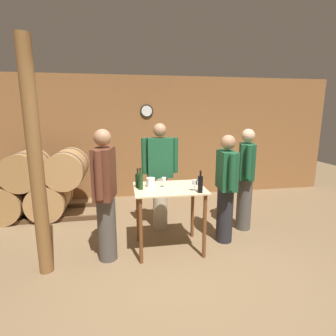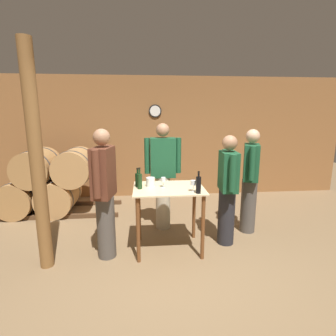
% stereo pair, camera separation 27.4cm
% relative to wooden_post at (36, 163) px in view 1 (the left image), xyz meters
% --- Properties ---
extents(ground_plane, '(14.00, 14.00, 0.00)m').
position_rel_wooden_post_xyz_m(ground_plane, '(1.69, -0.15, -1.35)').
color(ground_plane, brown).
extents(back_wall, '(8.40, 0.08, 2.70)m').
position_rel_wooden_post_xyz_m(back_wall, '(1.69, 2.84, 0.00)').
color(back_wall, brown).
rests_on(back_wall, ground_plane).
extents(barrel_rack, '(3.00, 0.88, 1.25)m').
position_rel_wooden_post_xyz_m(barrel_rack, '(-0.59, 1.89, -0.74)').
color(barrel_rack, '#4C331E').
rests_on(barrel_rack, ground_plane).
extents(tasting_table, '(0.95, 0.73, 0.90)m').
position_rel_wooden_post_xyz_m(tasting_table, '(1.57, 0.29, -0.63)').
color(tasting_table, beige).
rests_on(tasting_table, ground_plane).
extents(wooden_post, '(0.16, 0.16, 2.70)m').
position_rel_wooden_post_xyz_m(wooden_post, '(0.00, 0.00, 0.00)').
color(wooden_post, brown).
rests_on(wooden_post, ground_plane).
extents(wine_bottle_far_left, '(0.07, 0.07, 0.27)m').
position_rel_wooden_post_xyz_m(wine_bottle_far_left, '(1.15, 0.36, -0.34)').
color(wine_bottle_far_left, black).
rests_on(wine_bottle_far_left, tasting_table).
extents(wine_bottle_left, '(0.07, 0.07, 0.29)m').
position_rel_wooden_post_xyz_m(wine_bottle_left, '(1.18, 0.26, -0.33)').
color(wine_bottle_left, '#193819').
rests_on(wine_bottle_left, tasting_table).
extents(wine_bottle_center, '(0.07, 0.07, 0.29)m').
position_rel_wooden_post_xyz_m(wine_bottle_center, '(1.92, -0.00, -0.33)').
color(wine_bottle_center, black).
rests_on(wine_bottle_center, tasting_table).
extents(wine_glass_near_left, '(0.06, 0.06, 0.14)m').
position_rel_wooden_post_xyz_m(wine_glass_near_left, '(1.50, 0.31, -0.34)').
color(wine_glass_near_left, silver).
rests_on(wine_glass_near_left, tasting_table).
extents(wine_glass_near_center, '(0.07, 0.07, 0.15)m').
position_rel_wooden_post_xyz_m(wine_glass_near_center, '(1.87, 0.07, -0.33)').
color(wine_glass_near_center, silver).
rests_on(wine_glass_near_center, tasting_table).
extents(ice_bucket, '(0.12, 0.12, 0.12)m').
position_rel_wooden_post_xyz_m(ice_bucket, '(1.33, 0.38, -0.38)').
color(ice_bucket, white).
rests_on(ice_bucket, tasting_table).
extents(person_host, '(0.34, 0.56, 1.66)m').
position_rel_wooden_post_xyz_m(person_host, '(2.90, 0.75, -0.47)').
color(person_host, '#4C4742').
rests_on(person_host, ground_plane).
extents(person_visitor_with_scarf, '(0.59, 0.24, 1.74)m').
position_rel_wooden_post_xyz_m(person_visitor_with_scarf, '(1.54, 1.01, -0.43)').
color(person_visitor_with_scarf, '#B7AD93').
rests_on(person_visitor_with_scarf, ground_plane).
extents(person_visitor_bearded, '(0.25, 0.59, 1.60)m').
position_rel_wooden_post_xyz_m(person_visitor_bearded, '(2.43, 0.39, -0.51)').
color(person_visitor_bearded, '#232328').
rests_on(person_visitor_bearded, ground_plane).
extents(person_visitor_near_door, '(0.29, 0.58, 1.71)m').
position_rel_wooden_post_xyz_m(person_visitor_near_door, '(0.73, 0.16, -0.44)').
color(person_visitor_near_door, '#4C4742').
rests_on(person_visitor_near_door, ground_plane).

